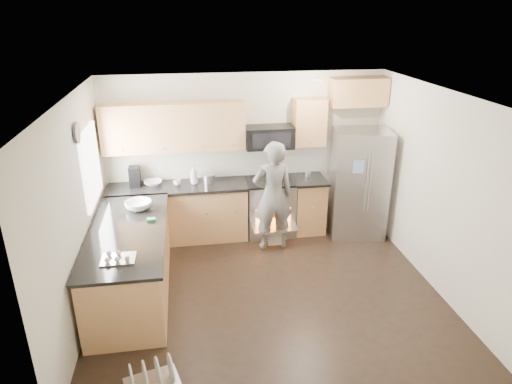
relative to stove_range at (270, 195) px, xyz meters
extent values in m
plane|color=black|center=(-0.35, -1.69, -0.68)|extent=(4.50, 4.50, 0.00)
cube|color=beige|center=(-0.35, 0.31, 0.62)|extent=(4.50, 0.04, 2.60)
cube|color=beige|center=(-0.35, -3.69, 0.62)|extent=(4.50, 0.04, 2.60)
cube|color=beige|center=(-2.60, -1.69, 0.62)|extent=(0.04, 4.00, 2.60)
cube|color=beige|center=(1.90, -1.69, 0.62)|extent=(0.04, 4.00, 2.60)
cube|color=white|center=(-0.35, -1.69, 1.92)|extent=(4.50, 4.00, 0.04)
cube|color=white|center=(-2.58, -0.69, 0.87)|extent=(0.04, 1.00, 1.00)
cylinder|color=#FFE6CC|center=(0.55, -0.59, 1.91)|extent=(0.14, 0.14, 0.02)
cylinder|color=#474754|center=(-2.57, -1.24, 1.47)|extent=(0.03, 0.26, 0.26)
cube|color=tan|center=(-1.48, 0.01, -0.24)|extent=(2.15, 0.60, 0.87)
cube|color=black|center=(-1.48, 0.00, 0.23)|extent=(2.19, 0.64, 0.04)
cube|color=tan|center=(0.65, 0.01, -0.24)|extent=(0.50, 0.60, 0.87)
cube|color=black|center=(0.65, 0.00, 0.23)|extent=(0.54, 0.64, 0.04)
cube|color=tan|center=(-1.47, 0.14, 1.15)|extent=(2.16, 0.33, 0.74)
cube|color=tan|center=(0.65, 0.14, 1.15)|extent=(0.50, 0.33, 0.74)
cube|color=tan|center=(1.43, 0.14, 1.60)|extent=(0.90, 0.33, 0.44)
imported|color=white|center=(-1.85, 0.10, 0.28)|extent=(0.28, 0.28, 0.07)
imported|color=white|center=(-1.21, 0.06, 0.40)|extent=(0.11, 0.12, 0.30)
imported|color=white|center=(-1.48, 0.03, 0.29)|extent=(0.11, 0.11, 0.09)
cylinder|color=#B7B7BC|center=(-0.98, 0.08, 0.32)|extent=(0.20, 0.20, 0.14)
cube|color=black|center=(-2.12, 0.10, 0.40)|extent=(0.17, 0.20, 0.31)
cylinder|color=#B7B7BC|center=(0.66, 0.09, 0.29)|extent=(0.10, 0.10, 0.08)
cube|color=tan|center=(-2.10, -1.44, -0.24)|extent=(0.90, 2.30, 0.87)
cube|color=black|center=(-2.10, -1.44, 0.23)|extent=(0.96, 2.36, 0.04)
imported|color=white|center=(-2.00, -0.81, 0.31)|extent=(0.37, 0.37, 0.11)
cube|color=#36C06B|center=(-1.81, -1.22, 0.27)|extent=(0.11, 0.08, 0.03)
cube|color=#B7B7BC|center=(-2.12, -2.18, 0.29)|extent=(0.37, 0.28, 0.08)
cube|color=#B7B7BC|center=(0.00, -0.01, -0.23)|extent=(0.76, 0.62, 0.90)
cube|color=black|center=(0.00, -0.01, 0.24)|extent=(0.76, 0.60, 0.03)
cube|color=orange|center=(0.00, -0.33, -0.28)|extent=(0.56, 0.02, 0.34)
cube|color=#B7B7BC|center=(0.00, -0.49, -0.36)|extent=(0.70, 0.34, 0.03)
cube|color=white|center=(0.00, -0.54, -0.50)|extent=(0.24, 0.03, 0.28)
cube|color=black|center=(0.00, 0.11, 0.94)|extent=(0.76, 0.40, 0.34)
cube|color=#B7B7BC|center=(1.42, -0.24, 0.20)|extent=(0.96, 0.81, 1.76)
cylinder|color=#B7B7BC|center=(1.39, -0.59, 0.33)|extent=(0.02, 0.02, 0.96)
cylinder|color=#B7B7BC|center=(1.45, -0.59, 0.33)|extent=(0.02, 0.02, 0.96)
cube|color=#FF93C9|center=(1.61, -0.58, 0.14)|extent=(0.23, 0.05, 0.29)
cube|color=#97BBF2|center=(1.25, -0.58, 0.61)|extent=(0.17, 0.04, 0.21)
imported|color=slate|center=(-0.05, -0.50, 0.19)|extent=(0.66, 0.47, 1.73)
cylinder|color=white|center=(-1.96, -3.21, -0.50)|extent=(0.09, 0.29, 0.30)
cylinder|color=white|center=(-1.83, -3.18, -0.50)|extent=(0.09, 0.29, 0.30)
cylinder|color=white|center=(-1.71, -3.15, -0.50)|extent=(0.09, 0.29, 0.30)
cylinder|color=white|center=(-1.58, -3.11, -0.50)|extent=(0.09, 0.29, 0.30)
camera|label=1|loc=(-1.30, -6.76, 2.86)|focal=32.00mm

